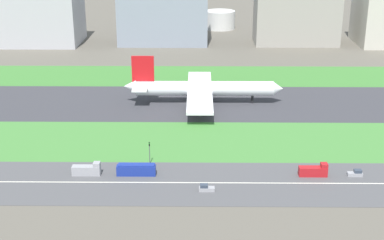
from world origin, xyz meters
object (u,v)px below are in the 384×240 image
object	(u,v)px
truck_0	(87,170)
office_tower	(296,16)
truck_1	(314,171)
fuel_tank_west	(220,20)
terminal_building	(38,19)
car_2	(206,188)
airliner	(201,89)
hangar_building	(163,6)
bus_0	(136,170)
traffic_light	(150,151)
car_1	(356,173)

from	to	relation	value
truck_0	office_tower	distance (m)	204.09
truck_1	fuel_tank_west	size ratio (longest dim) A/B	0.42
terminal_building	car_2	bearing A→B (deg)	-63.06
airliner	terminal_building	world-z (taller)	terminal_building
truck_0	hangar_building	size ratio (longest dim) A/B	0.16
car_2	bus_0	bearing A→B (deg)	-25.86
traffic_light	office_tower	size ratio (longest dim) A/B	0.15
truck_0	hangar_building	distance (m)	183.57
terminal_building	fuel_tank_west	xyz separation A→B (m)	(110.05, 45.00, -8.49)
airliner	fuel_tank_west	distance (m)	159.59
truck_0	bus_0	bearing A→B (deg)	0.00
terminal_building	fuel_tank_west	size ratio (longest dim) A/B	2.47
car_1	traffic_light	size ratio (longest dim) A/B	0.61
fuel_tank_west	car_1	bearing A→B (deg)	-81.96
bus_0	truck_0	world-z (taller)	truck_0
traffic_light	terminal_building	world-z (taller)	terminal_building
car_2	hangar_building	size ratio (longest dim) A/B	0.08
airliner	office_tower	distance (m)	127.93
truck_0	truck_1	size ratio (longest dim) A/B	1.00
fuel_tank_west	office_tower	bearing A→B (deg)	-46.02
car_1	fuel_tank_west	xyz separation A→B (m)	(-32.06, 227.00, 5.08)
bus_0	car_2	bearing A→B (deg)	-25.86
bus_0	truck_0	xyz separation A→B (m)	(-14.63, 0.00, -0.15)
car_1	hangar_building	bearing A→B (deg)	110.38
truck_0	hangar_building	world-z (taller)	hangar_building
fuel_tank_west	hangar_building	bearing A→B (deg)	-128.32
hangar_building	truck_1	bearing A→B (deg)	-73.13
truck_0	airliner	bearing A→B (deg)	63.43
car_2	fuel_tank_west	world-z (taller)	fuel_tank_west
airliner	terminal_building	xyz separation A→B (m)	(-96.31, 114.00, 8.26)
truck_0	truck_1	distance (m)	67.38
car_1	hangar_building	world-z (taller)	hangar_building
terminal_building	office_tower	distance (m)	153.49
office_tower	terminal_building	bearing A→B (deg)	180.00
terminal_building	airliner	bearing A→B (deg)	-49.81
airliner	car_1	distance (m)	82.16
hangar_building	office_tower	bearing A→B (deg)	0.00
airliner	traffic_light	xyz separation A→B (m)	(-16.01, -60.01, -1.94)
truck_1	truck_0	bearing A→B (deg)	180.00
car_2	hangar_building	distance (m)	194.56
bus_0	fuel_tank_west	distance (m)	229.44
airliner	traffic_light	world-z (taller)	airliner
terminal_building	office_tower	xyz separation A→B (m)	(153.48, 0.00, 1.81)
airliner	truck_1	xyz separation A→B (m)	(33.38, -68.00, -4.56)
truck_0	fuel_tank_west	world-z (taller)	fuel_tank_west
truck_0	traffic_light	xyz separation A→B (m)	(17.99, 7.99, 2.62)
truck_1	office_tower	world-z (taller)	office_tower
truck_1	car_2	bearing A→B (deg)	-162.71
car_1	truck_1	size ratio (longest dim) A/B	0.52
bus_0	airliner	bearing A→B (deg)	74.10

